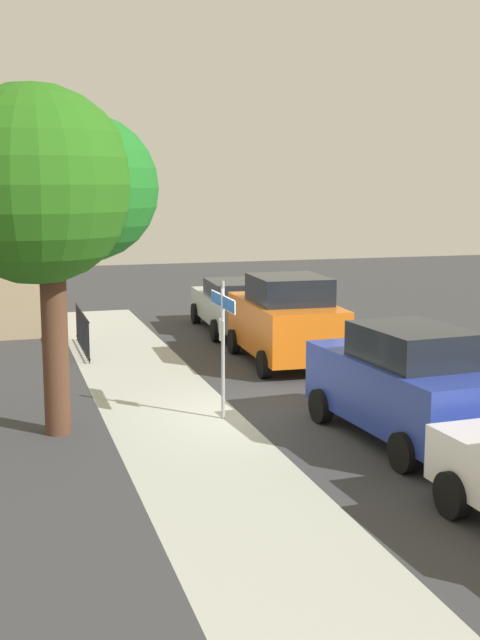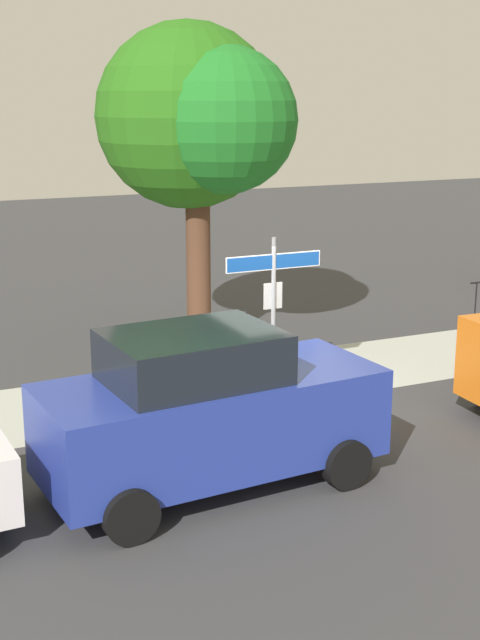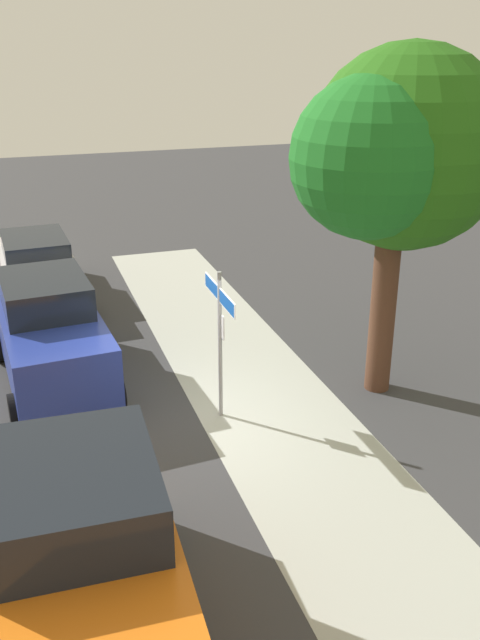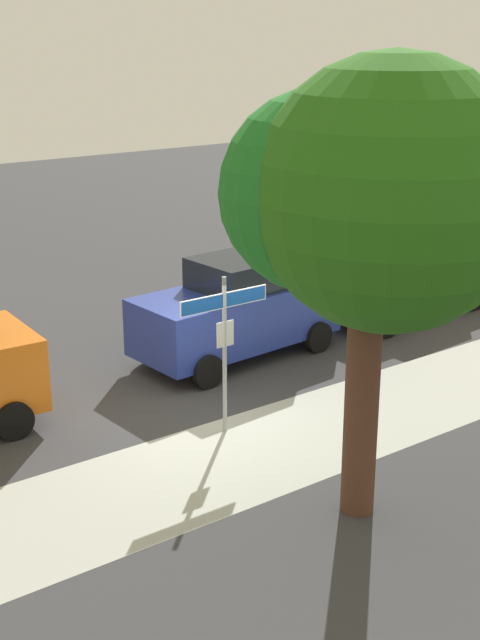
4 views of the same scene
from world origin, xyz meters
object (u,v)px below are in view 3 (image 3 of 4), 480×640
object	(u,v)px
street_sign	(220,318)
car_blue	(50,333)
car_orange	(81,567)
car_white	(38,268)
shade_tree	(402,156)

from	to	relation	value
street_sign	car_blue	xyz separation A→B (m)	(-2.19, -2.64, -0.82)
car_orange	car_blue	bearing A→B (deg)	-179.15
car_white	shade_tree	bearing A→B (deg)	36.65
street_sign	car_white	size ratio (longest dim) A/B	0.58
car_white	car_orange	xyz separation A→B (m)	(11.19, -0.16, 0.27)
shade_tree	car_white	size ratio (longest dim) A/B	1.33
car_orange	street_sign	bearing A→B (deg)	148.85
shade_tree	car_white	xyz separation A→B (m)	(-6.96, -5.76, -3.50)
car_white	car_orange	size ratio (longest dim) A/B	1.08
street_sign	car_blue	world-z (taller)	street_sign
car_blue	car_orange	bearing A→B (deg)	-5.57
street_sign	car_orange	bearing A→B (deg)	-33.27
street_sign	shade_tree	world-z (taller)	shade_tree
street_sign	shade_tree	xyz separation A→B (m)	(0.02, 3.14, 2.48)
shade_tree	car_blue	size ratio (longest dim) A/B	1.40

